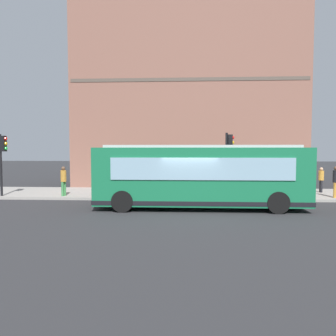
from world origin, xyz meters
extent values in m
plane|color=#2D2D30|center=(0.00, 0.00, 0.00)|extent=(120.00, 120.00, 0.00)
cube|color=#9E9991|center=(5.00, 0.00, 0.07)|extent=(4.79, 40.00, 0.15)
cube|color=#8C5B4C|center=(10.98, 0.00, 6.96)|extent=(7.17, 16.76, 13.92)
cube|color=brown|center=(7.54, 0.00, 7.66)|extent=(0.36, 16.43, 0.24)
cube|color=slate|center=(7.44, 0.00, 1.60)|extent=(0.12, 11.74, 2.40)
cube|color=#197247|center=(0.47, -0.54, 1.60)|extent=(2.51, 10.00, 2.70)
cube|color=silver|center=(0.47, -0.54, 3.01)|extent=(2.13, 9.00, 0.12)
cube|color=#8CB2C6|center=(0.47, 4.44, 2.05)|extent=(2.20, 0.08, 1.20)
cube|color=#8CB2C6|center=(1.74, -0.54, 2.00)|extent=(0.07, 8.20, 1.00)
cube|color=#8CB2C6|center=(-0.80, -0.54, 2.00)|extent=(0.07, 8.20, 1.00)
cube|color=black|center=(0.47, -0.54, 0.43)|extent=(2.55, 10.04, 0.20)
cylinder|color=black|center=(1.62, 3.06, 0.50)|extent=(0.30, 1.00, 1.00)
cylinder|color=black|center=(-0.68, 3.06, 0.50)|extent=(0.30, 1.00, 1.00)
cylinder|color=black|center=(1.62, -3.94, 0.50)|extent=(0.30, 1.00, 1.00)
cylinder|color=black|center=(-0.68, -3.94, 0.50)|extent=(0.30, 1.00, 1.00)
cylinder|color=black|center=(2.98, -2.11, 1.97)|extent=(0.14, 0.14, 3.63)
cube|color=black|center=(2.98, -2.30, 3.23)|extent=(0.32, 0.24, 0.90)
sphere|color=red|center=(2.98, -2.43, 3.51)|extent=(0.20, 0.20, 0.20)
sphere|color=yellow|center=(2.98, -2.43, 3.23)|extent=(0.20, 0.20, 0.20)
sphere|color=green|center=(2.98, -2.43, 2.95)|extent=(0.20, 0.20, 0.20)
cylinder|color=black|center=(3.00, 10.87, 1.94)|extent=(0.14, 0.14, 3.59)
cube|color=black|center=(3.00, 10.68, 3.19)|extent=(0.32, 0.24, 0.90)
sphere|color=red|center=(3.00, 10.55, 3.47)|extent=(0.20, 0.20, 0.20)
sphere|color=yellow|center=(3.00, 10.55, 3.19)|extent=(0.20, 0.20, 0.20)
sphere|color=green|center=(3.00, 10.55, 2.91)|extent=(0.20, 0.20, 0.20)
cylinder|color=yellow|center=(4.73, -0.74, 0.43)|extent=(0.24, 0.24, 0.55)
sphere|color=yellow|center=(4.73, -0.74, 0.78)|extent=(0.22, 0.22, 0.22)
cylinder|color=yellow|center=(4.73, -0.91, 0.48)|extent=(0.10, 0.12, 0.10)
cylinder|color=yellow|center=(4.90, -0.74, 0.48)|extent=(0.12, 0.10, 0.10)
cylinder|color=#3F8C4C|center=(3.11, 7.30, 0.57)|extent=(0.14, 0.14, 0.83)
cylinder|color=#3F8C4C|center=(3.28, 7.22, 0.57)|extent=(0.14, 0.14, 0.83)
cylinder|color=gold|center=(3.20, 7.26, 1.31)|extent=(0.32, 0.32, 0.66)
sphere|color=brown|center=(3.20, 7.26, 1.76)|extent=(0.23, 0.23, 0.23)
cylinder|color=gold|center=(3.26, -8.17, 0.58)|extent=(0.14, 0.14, 0.86)
cylinder|color=gold|center=(3.38, -8.30, 0.58)|extent=(0.14, 0.14, 0.86)
cylinder|color=black|center=(3.32, -8.24, 1.34)|extent=(0.32, 0.32, 0.68)
sphere|color=brown|center=(3.32, -8.24, 1.80)|extent=(0.23, 0.23, 0.23)
cylinder|color=black|center=(5.49, -8.36, 0.53)|extent=(0.14, 0.14, 0.76)
cylinder|color=black|center=(5.67, -8.37, 0.53)|extent=(0.14, 0.14, 0.76)
cylinder|color=gold|center=(5.58, -8.37, 1.22)|extent=(0.32, 0.32, 0.60)
sphere|color=tan|center=(5.58, -8.37, 1.62)|extent=(0.21, 0.21, 0.21)
cube|color=#197233|center=(5.67, 4.39, 0.60)|extent=(0.44, 0.40, 0.90)
cube|color=#8CB2C6|center=(5.67, 4.18, 0.78)|extent=(0.35, 0.03, 0.30)
camera|label=1|loc=(-15.26, 0.21, 2.90)|focal=34.75mm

